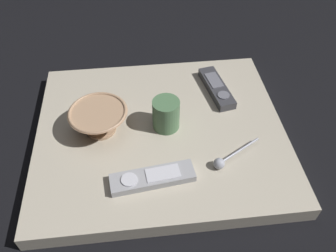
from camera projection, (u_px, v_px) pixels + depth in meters
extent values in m
plane|color=black|center=(161.00, 139.00, 0.94)|extent=(6.00, 6.00, 0.00)
cube|color=#B7AD99|center=(161.00, 134.00, 0.93)|extent=(0.65, 0.56, 0.05)
cylinder|color=tan|center=(101.00, 128.00, 0.90)|extent=(0.08, 0.08, 0.01)
cone|color=tan|center=(99.00, 120.00, 0.88)|extent=(0.15, 0.15, 0.06)
torus|color=tan|center=(98.00, 112.00, 0.86)|extent=(0.15, 0.15, 0.01)
cylinder|color=#4C724C|center=(166.00, 114.00, 0.88)|extent=(0.07, 0.07, 0.09)
cylinder|color=#A3A5B2|center=(240.00, 150.00, 0.84)|extent=(0.11, 0.07, 0.01)
sphere|color=#A3A5B2|center=(219.00, 164.00, 0.81)|extent=(0.03, 0.03, 0.03)
cube|color=#9E9EA3|center=(153.00, 178.00, 0.79)|extent=(0.20, 0.08, 0.02)
cylinder|color=silver|center=(129.00, 179.00, 0.77)|extent=(0.04, 0.04, 0.00)
cube|color=silver|center=(163.00, 173.00, 0.79)|extent=(0.08, 0.05, 0.00)
cube|color=#38383D|center=(216.00, 88.00, 1.00)|extent=(0.08, 0.18, 0.02)
cylinder|color=slate|center=(224.00, 95.00, 0.96)|extent=(0.03, 0.03, 0.00)
cube|color=slate|center=(214.00, 80.00, 1.01)|extent=(0.05, 0.08, 0.00)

